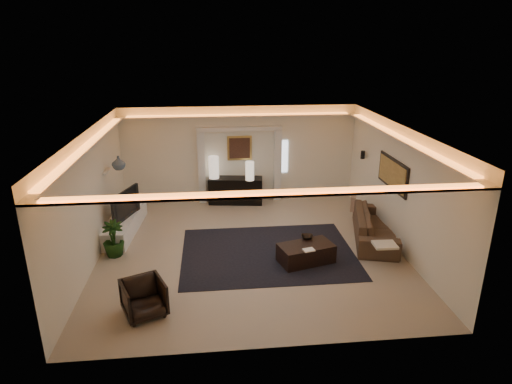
{
  "coord_description": "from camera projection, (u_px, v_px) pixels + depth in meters",
  "views": [
    {
      "loc": [
        -0.82,
        -9.3,
        4.76
      ],
      "look_at": [
        0.2,
        0.6,
        1.25
      ],
      "focal_mm": 30.61,
      "sensor_mm": 36.0,
      "label": 1
    }
  ],
  "objects": [
    {
      "name": "pilaster_left",
      "position": [
        202.0,
        167.0,
        13.1
      ],
      "size": [
        0.22,
        0.2,
        2.2
      ],
      "primitive_type": "cube",
      "color": "silver",
      "rests_on": "ground"
    },
    {
      "name": "ginger_jar",
      "position": [
        119.0,
        163.0,
        10.83
      ],
      "size": [
        0.43,
        0.43,
        0.35
      ],
      "primitive_type": "imported",
      "rotation": [
        0.0,
        0.0,
        -0.36
      ],
      "color": "#485764",
      "rests_on": "wall_niche"
    },
    {
      "name": "floor",
      "position": [
        250.0,
        250.0,
        10.39
      ],
      "size": [
        7.0,
        7.0,
        0.0
      ],
      "primitive_type": "plane",
      "color": "#A09181",
      "rests_on": "ground"
    },
    {
      "name": "painting_frame",
      "position": [
        240.0,
        148.0,
        13.09
      ],
      "size": [
        0.74,
        0.04,
        0.74
      ],
      "primitive_type": "cube",
      "color": "tan",
      "rests_on": "wall_back"
    },
    {
      "name": "wall_back",
      "position": [
        240.0,
        154.0,
        13.19
      ],
      "size": [
        7.0,
        0.0,
        7.0
      ],
      "primitive_type": "plane",
      "rotation": [
        1.57,
        0.0,
        0.0
      ],
      "color": "white",
      "rests_on": "ground"
    },
    {
      "name": "art_panel_frame",
      "position": [
        393.0,
        174.0,
        10.44
      ],
      "size": [
        0.04,
        1.64,
        0.74
      ],
      "primitive_type": "cube",
      "color": "black",
      "rests_on": "wall_right"
    },
    {
      "name": "painting_canvas",
      "position": [
        240.0,
        148.0,
        13.07
      ],
      "size": [
        0.62,
        0.02,
        0.62
      ],
      "primitive_type": "cube",
      "color": "#4C2D1E",
      "rests_on": "wall_back"
    },
    {
      "name": "wall_front",
      "position": [
        271.0,
        269.0,
        6.62
      ],
      "size": [
        7.0,
        0.0,
        7.0
      ],
      "primitive_type": "plane",
      "rotation": [
        -1.57,
        0.0,
        0.0
      ],
      "color": "white",
      "rests_on": "ground"
    },
    {
      "name": "magazine",
      "position": [
        309.0,
        251.0,
        9.43
      ],
      "size": [
        0.28,
        0.23,
        0.03
      ],
      "primitive_type": "cube",
      "rotation": [
        0.0,
        0.0,
        0.25
      ],
      "color": "white",
      "rests_on": "coffee_table"
    },
    {
      "name": "throw_blanket",
      "position": [
        385.0,
        245.0,
        9.42
      ],
      "size": [
        0.5,
        0.42,
        0.05
      ],
      "primitive_type": "cube",
      "rotation": [
        0.0,
        0.0,
        -0.04
      ],
      "color": "silver",
      "rests_on": "sofa"
    },
    {
      "name": "pilaster_right",
      "position": [
        277.0,
        165.0,
        13.32
      ],
      "size": [
        0.22,
        0.2,
        2.2
      ],
      "primitive_type": "cube",
      "color": "silver",
      "rests_on": "ground"
    },
    {
      "name": "media_ledge",
      "position": [
        125.0,
        223.0,
        11.33
      ],
      "size": [
        0.81,
        2.5,
        0.46
      ],
      "primitive_type": "cube",
      "rotation": [
        0.0,
        0.0,
        -0.08
      ],
      "color": "white",
      "rests_on": "ground"
    },
    {
      "name": "console",
      "position": [
        236.0,
        191.0,
        13.23
      ],
      "size": [
        1.66,
        0.71,
        0.8
      ],
      "primitive_type": "cube",
      "rotation": [
        0.0,
        0.0,
        -0.13
      ],
      "color": "black",
      "rests_on": "ground"
    },
    {
      "name": "art_panel_gold",
      "position": [
        392.0,
        174.0,
        10.44
      ],
      "size": [
        0.02,
        1.5,
        0.62
      ],
      "primitive_type": "cube",
      "color": "tan",
      "rests_on": "wall_right"
    },
    {
      "name": "tv",
      "position": [
        121.0,
        204.0,
        10.98
      ],
      "size": [
        1.26,
        0.57,
        0.73
      ],
      "primitive_type": "imported",
      "rotation": [
        0.0,
        0.0,
        1.24
      ],
      "color": "black",
      "rests_on": "media_ledge"
    },
    {
      "name": "coffee_table",
      "position": [
        306.0,
        254.0,
        9.77
      ],
      "size": [
        1.33,
        0.96,
        0.45
      ],
      "primitive_type": "cube",
      "rotation": [
        0.0,
        0.0,
        0.28
      ],
      "color": "black",
      "rests_on": "ground"
    },
    {
      "name": "area_rug",
      "position": [
        268.0,
        253.0,
        10.24
      ],
      "size": [
        4.0,
        3.0,
        0.01
      ],
      "primitive_type": "cube",
      "color": "black",
      "rests_on": "ground"
    },
    {
      "name": "armchair",
      "position": [
        144.0,
        298.0,
        7.87
      ],
      "size": [
        0.95,
        0.96,
        0.67
      ],
      "primitive_type": "imported",
      "rotation": [
        0.0,
        0.0,
        0.41
      ],
      "color": "black",
      "rests_on": "ground"
    },
    {
      "name": "wall_right",
      "position": [
        398.0,
        188.0,
        10.25
      ],
      "size": [
        0.0,
        7.0,
        7.0
      ],
      "primitive_type": "plane",
      "rotation": [
        1.57,
        0.0,
        -1.57
      ],
      "color": "white",
      "rests_on": "ground"
    },
    {
      "name": "wall_left",
      "position": [
        91.0,
        198.0,
        9.57
      ],
      "size": [
        0.0,
        7.0,
        7.0
      ],
      "primitive_type": "plane",
      "rotation": [
        1.57,
        0.0,
        1.57
      ],
      "color": "white",
      "rests_on": "ground"
    },
    {
      "name": "bowl",
      "position": [
        307.0,
        238.0,
        10.01
      ],
      "size": [
        0.31,
        0.31,
        0.07
      ],
      "primitive_type": "imported",
      "rotation": [
        0.0,
        0.0,
        -0.14
      ],
      "color": "black",
      "rests_on": "coffee_table"
    },
    {
      "name": "daylight_slit",
      "position": [
        284.0,
        156.0,
        13.33
      ],
      "size": [
        0.25,
        0.03,
        1.0
      ],
      "primitive_type": "cube",
      "color": "white",
      "rests_on": "wall_back"
    },
    {
      "name": "alcove_header",
      "position": [
        239.0,
        129.0,
        12.83
      ],
      "size": [
        2.52,
        0.2,
        0.12
      ],
      "primitive_type": "cube",
      "color": "silver",
      "rests_on": "wall_back"
    },
    {
      "name": "figurine",
      "position": [
        135.0,
        201.0,
        11.72
      ],
      "size": [
        0.15,
        0.15,
        0.37
      ],
      "primitive_type": "cylinder",
      "rotation": [
        0.0,
        0.0,
        0.16
      ],
      "color": "#3B281F",
      "rests_on": "media_ledge"
    },
    {
      "name": "lamp_right",
      "position": [
        250.0,
        171.0,
        12.81
      ],
      "size": [
        0.28,
        0.28,
        0.56
      ],
      "primitive_type": "cylinder",
      "rotation": [
        0.0,
        0.0,
        0.14
      ],
      "color": "beige",
      "rests_on": "console"
    },
    {
      "name": "plant",
      "position": [
        113.0,
        239.0,
        9.99
      ],
      "size": [
        0.58,
        0.58,
        0.85
      ],
      "primitive_type": "imported",
      "rotation": [
        0.0,
        0.0,
        0.27
      ],
      "color": "black",
      "rests_on": "ground"
    },
    {
      "name": "sofa",
      "position": [
        375.0,
        226.0,
        10.85
      ],
      "size": [
        2.58,
        1.54,
        0.71
      ],
      "primitive_type": "imported",
      "rotation": [
        0.0,
        0.0,
        1.31
      ],
      "color": "#432213",
      "rests_on": "ground"
    },
    {
      "name": "ceiling",
      "position": [
        250.0,
        130.0,
        9.42
      ],
      "size": [
        7.0,
        7.0,
        0.0
      ],
      "primitive_type": "plane",
      "rotation": [
        3.14,
        0.0,
        0.0
      ],
      "color": "white",
      "rests_on": "ground"
    },
    {
      "name": "throw_pillow",
      "position": [
        353.0,
        202.0,
        11.87
      ],
      "size": [
        0.26,
        0.43,
        0.42
      ],
      "primitive_type": "cube",
      "rotation": [
        0.0,
        0.0,
        -0.35
      ],
      "color": "#A0816A",
      "rests_on": "sofa"
    },
    {
      "name": "lamp_left",
      "position": [
        214.0,
        169.0,
        13.0
      ],
      "size": [
        0.38,
        0.38,
        0.66
      ],
      "primitive_type": "cylinder",
      "rotation": [
        0.0,
        0.0,
        0.32
      ],
      "color": "beige",
      "rests_on": "console"
    },
    {
      "name": "cove_soffit",
      "position": [
        250.0,
        142.0,
        9.52
      ],
      "size": [
        7.0,
        7.0,
        0.04
      ],
      "primitive_type": "cube",
      "color": "silver",
      "rests_on": "ceiling"
    },
    {
      "name": "wall_sconce",
      "position": [
        363.0,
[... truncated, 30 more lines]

